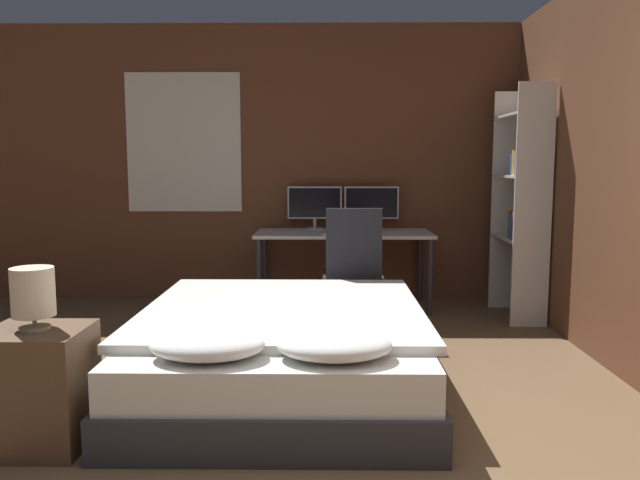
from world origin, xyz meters
The scene contains 11 objects.
wall_back centered at (-0.02, 3.96, 1.35)m, with size 12.00×0.08×2.70m.
bed centered at (-0.35, 1.39, 0.24)m, with size 1.68×2.07×0.56m.
nightstand centered at (-1.46, 0.60, 0.29)m, with size 0.46×0.43×0.57m.
bedside_lamp centered at (-1.46, 0.60, 0.75)m, with size 0.20×0.20×0.30m.
desk centered at (0.08, 3.54, 0.65)m, with size 1.63×0.70×0.72m.
monitor_left centered at (-0.20, 3.79, 0.96)m, with size 0.52×0.16×0.41m.
monitor_right centered at (0.35, 3.79, 0.96)m, with size 0.52×0.16×0.41m.
keyboard centered at (0.08, 3.30, 0.73)m, with size 0.38×0.13×0.02m.
computer_mouse centered at (0.36, 3.30, 0.74)m, with size 0.07×0.05×0.04m.
office_chair centered at (0.13, 2.72, 0.40)m, with size 0.52×0.52×1.01m.
bookshelf centered at (1.60, 3.14, 1.07)m, with size 0.31×0.73×2.01m.
Camera 1 is at (-0.08, -2.25, 1.35)m, focal length 35.00 mm.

